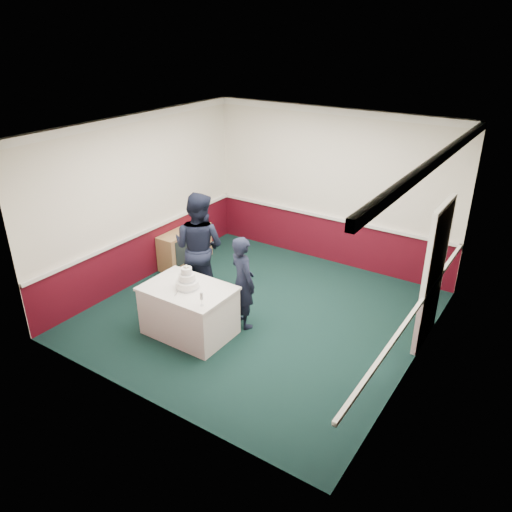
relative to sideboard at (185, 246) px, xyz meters
The scene contains 9 objects.
ground 2.45m from the sideboard, 20.04° to the right, with size 5.00×5.00×0.00m, color black.
room_shell 2.86m from the sideboard, ahead, with size 5.00×5.00×3.00m.
sideboard is the anchor object (origin of this frame).
cake_table 2.51m from the sideboard, 47.85° to the right, with size 1.32×0.92×0.79m.
wedding_cake 2.57m from the sideboard, 47.85° to the right, with size 0.35×0.35×0.36m.
cake_knife 2.68m from the sideboard, 51.24° to the right, with size 0.01×0.22×0.01m, color silver.
champagne_flute 3.11m from the sideboard, 44.42° to the right, with size 0.05×0.05×0.21m.
person_man 1.55m from the sideboard, 38.69° to the right, with size 0.92×0.72×1.90m, color black.
person_woman 2.56m from the sideboard, 28.48° to the right, with size 0.55×0.36×1.50m, color black.
Camera 1 is at (3.82, -5.88, 4.36)m, focal length 35.00 mm.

